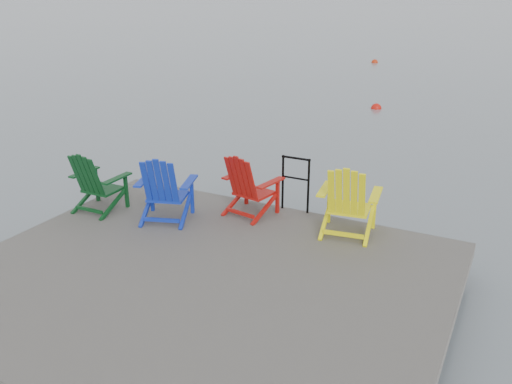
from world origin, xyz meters
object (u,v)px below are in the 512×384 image
at_px(chair_green, 96,181).
at_px(chair_yellow, 348,200).
at_px(buoy_b, 375,63).
at_px(chair_red, 249,184).
at_px(buoy_a, 376,109).
at_px(handrail, 296,179).
at_px(chair_blue, 164,188).

bearing_deg(chair_green, chair_yellow, 13.64).
relative_size(chair_green, chair_yellow, 0.92).
distance_m(chair_green, buoy_b, 23.78).
distance_m(chair_red, buoy_a, 11.15).
bearing_deg(buoy_a, handrail, -81.86).
distance_m(chair_green, chair_blue, 1.21).
relative_size(chair_yellow, buoy_a, 3.02).
relative_size(handrail, chair_yellow, 0.83).
bearing_deg(chair_yellow, buoy_a, 94.76).
bearing_deg(chair_green, chair_blue, 8.14).
bearing_deg(handrail, chair_blue, -141.97).
height_order(handrail, buoy_b, handrail).
relative_size(chair_green, buoy_a, 2.78).
height_order(chair_blue, buoy_b, chair_blue).
bearing_deg(chair_blue, handrail, 19.11).
height_order(handrail, chair_green, chair_green).
height_order(chair_blue, chair_red, chair_blue).
bearing_deg(buoy_a, chair_red, -85.19).
relative_size(buoy_a, buoy_b, 1.01).
height_order(chair_red, buoy_b, chair_red).
distance_m(handrail, chair_yellow, 1.14).
xyz_separation_m(handrail, chair_yellow, (1.02, -0.49, 0.00)).
xyz_separation_m(chair_green, chair_blue, (1.19, 0.18, 0.03)).
distance_m(chair_blue, chair_yellow, 2.75).
height_order(chair_green, chair_red, chair_red).
distance_m(handrail, chair_blue, 2.05).
height_order(handrail, chair_red, chair_red).
bearing_deg(chair_yellow, chair_blue, -171.83).
relative_size(chair_blue, buoy_b, 2.96).
bearing_deg(chair_green, handrail, 26.88).
xyz_separation_m(chair_yellow, buoy_a, (-2.54, 11.08, -1.04)).
relative_size(chair_red, buoy_b, 2.82).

